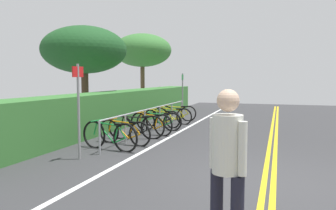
{
  "coord_description": "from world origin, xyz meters",
  "views": [
    {
      "loc": [
        -6.25,
        -0.14,
        1.87
      ],
      "look_at": [
        4.65,
        3.46,
        0.94
      ],
      "focal_mm": 36.13,
      "sensor_mm": 36.0,
      "label": 1
    }
  ],
  "objects_px": {
    "bicycle_7": "(177,113)",
    "bike_rack": "(153,114)",
    "bicycle_0": "(109,136)",
    "bicycle_1": "(124,132)",
    "sign_post_far": "(183,91)",
    "sign_post_near": "(78,102)",
    "pedestrian": "(227,160)",
    "tree_far_right": "(142,51)",
    "bicycle_3": "(151,124)",
    "bicycle_5": "(162,118)",
    "bicycle_4": "(159,121)",
    "bicycle_6": "(172,116)",
    "bicycle_2": "(137,127)",
    "tree_mid": "(84,50)"
  },
  "relations": [
    {
      "from": "bicycle_7",
      "to": "bike_rack",
      "type": "bearing_deg",
      "value": -178.38
    },
    {
      "from": "bicycle_0",
      "to": "bicycle_1",
      "type": "relative_size",
      "value": 1.0
    },
    {
      "from": "bicycle_7",
      "to": "bicycle_1",
      "type": "bearing_deg",
      "value": -178.97
    },
    {
      "from": "bike_rack",
      "to": "bicycle_1",
      "type": "distance_m",
      "value": 2.3
    },
    {
      "from": "sign_post_far",
      "to": "sign_post_near",
      "type": "bearing_deg",
      "value": 179.79
    },
    {
      "from": "pedestrian",
      "to": "tree_far_right",
      "type": "bearing_deg",
      "value": 25.57
    },
    {
      "from": "bicycle_3",
      "to": "sign_post_near",
      "type": "height_order",
      "value": "sign_post_near"
    },
    {
      "from": "bicycle_5",
      "to": "tree_far_right",
      "type": "relative_size",
      "value": 0.37
    },
    {
      "from": "bicycle_4",
      "to": "bike_rack",
      "type": "bearing_deg",
      "value": 166.12
    },
    {
      "from": "bicycle_7",
      "to": "pedestrian",
      "type": "height_order",
      "value": "pedestrian"
    },
    {
      "from": "bicycle_7",
      "to": "sign_post_far",
      "type": "distance_m",
      "value": 1.53
    },
    {
      "from": "bicycle_5",
      "to": "tree_far_right",
      "type": "height_order",
      "value": "tree_far_right"
    },
    {
      "from": "bicycle_6",
      "to": "pedestrian",
      "type": "xyz_separation_m",
      "value": [
        -9.54,
        -3.63,
        0.69
      ]
    },
    {
      "from": "bicycle_4",
      "to": "bicycle_5",
      "type": "bearing_deg",
      "value": 13.84
    },
    {
      "from": "bicycle_5",
      "to": "bicycle_6",
      "type": "relative_size",
      "value": 0.93
    },
    {
      "from": "bike_rack",
      "to": "sign_post_far",
      "type": "distance_m",
      "value": 4.45
    },
    {
      "from": "bicycle_2",
      "to": "tree_mid",
      "type": "height_order",
      "value": "tree_mid"
    },
    {
      "from": "bicycle_7",
      "to": "bicycle_3",
      "type": "bearing_deg",
      "value": -176.64
    },
    {
      "from": "tree_far_right",
      "to": "bicycle_6",
      "type": "bearing_deg",
      "value": -147.1
    },
    {
      "from": "tree_mid",
      "to": "sign_post_far",
      "type": "bearing_deg",
      "value": -46.17
    },
    {
      "from": "bicycle_1",
      "to": "tree_far_right",
      "type": "bearing_deg",
      "value": 19.71
    },
    {
      "from": "bicycle_1",
      "to": "bicycle_4",
      "type": "bearing_deg",
      "value": -1.89
    },
    {
      "from": "sign_post_near",
      "to": "bicycle_7",
      "type": "bearing_deg",
      "value": -0.93
    },
    {
      "from": "bicycle_3",
      "to": "pedestrian",
      "type": "height_order",
      "value": "pedestrian"
    },
    {
      "from": "bicycle_5",
      "to": "bicycle_4",
      "type": "bearing_deg",
      "value": -166.16
    },
    {
      "from": "sign_post_far",
      "to": "tree_far_right",
      "type": "distance_m",
      "value": 5.26
    },
    {
      "from": "bicycle_0",
      "to": "bicycle_3",
      "type": "bearing_deg",
      "value": -3.8
    },
    {
      "from": "bicycle_3",
      "to": "bicycle_5",
      "type": "xyz_separation_m",
      "value": [
        1.78,
        0.25,
        -0.03
      ]
    },
    {
      "from": "bicycle_6",
      "to": "sign_post_near",
      "type": "xyz_separation_m",
      "value": [
        -6.41,
        0.2,
        0.99
      ]
    },
    {
      "from": "bicycle_3",
      "to": "bicycle_5",
      "type": "relative_size",
      "value": 1.02
    },
    {
      "from": "pedestrian",
      "to": "bicycle_4",
      "type": "bearing_deg",
      "value": 24.58
    },
    {
      "from": "bike_rack",
      "to": "bicycle_7",
      "type": "relative_size",
      "value": 4.34
    },
    {
      "from": "bicycle_1",
      "to": "pedestrian",
      "type": "distance_m",
      "value": 6.23
    },
    {
      "from": "bicycle_3",
      "to": "bicycle_7",
      "type": "bearing_deg",
      "value": 3.36
    },
    {
      "from": "sign_post_near",
      "to": "tree_far_right",
      "type": "bearing_deg",
      "value": 15.8
    },
    {
      "from": "bicycle_1",
      "to": "sign_post_near",
      "type": "height_order",
      "value": "sign_post_near"
    },
    {
      "from": "bicycle_3",
      "to": "sign_post_near",
      "type": "bearing_deg",
      "value": 174.78
    },
    {
      "from": "pedestrian",
      "to": "sign_post_far",
      "type": "xyz_separation_m",
      "value": [
        11.73,
        3.8,
        0.24
      ]
    },
    {
      "from": "bicycle_4",
      "to": "bicycle_6",
      "type": "height_order",
      "value": "bicycle_6"
    },
    {
      "from": "pedestrian",
      "to": "tree_mid",
      "type": "height_order",
      "value": "tree_mid"
    },
    {
      "from": "sign_post_near",
      "to": "pedestrian",
      "type": "bearing_deg",
      "value": -129.25
    },
    {
      "from": "bike_rack",
      "to": "bicycle_2",
      "type": "height_order",
      "value": "bike_rack"
    },
    {
      "from": "bicycle_6",
      "to": "sign_post_far",
      "type": "xyz_separation_m",
      "value": [
        2.19,
        0.17,
        0.93
      ]
    },
    {
      "from": "sign_post_far",
      "to": "bicycle_4",
      "type": "bearing_deg",
      "value": -176.08
    },
    {
      "from": "bike_rack",
      "to": "pedestrian",
      "type": "xyz_separation_m",
      "value": [
        -7.32,
        -3.62,
        0.39
      ]
    },
    {
      "from": "sign_post_near",
      "to": "bike_rack",
      "type": "bearing_deg",
      "value": -2.87
    },
    {
      "from": "bicycle_1",
      "to": "bicycle_3",
      "type": "bearing_deg",
      "value": -3.82
    },
    {
      "from": "bicycle_1",
      "to": "tree_far_right",
      "type": "height_order",
      "value": "tree_far_right"
    },
    {
      "from": "tree_far_right",
      "to": "bicycle_1",
      "type": "bearing_deg",
      "value": -160.29
    },
    {
      "from": "bicycle_4",
      "to": "tree_far_right",
      "type": "distance_m",
      "value": 8.82
    }
  ]
}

